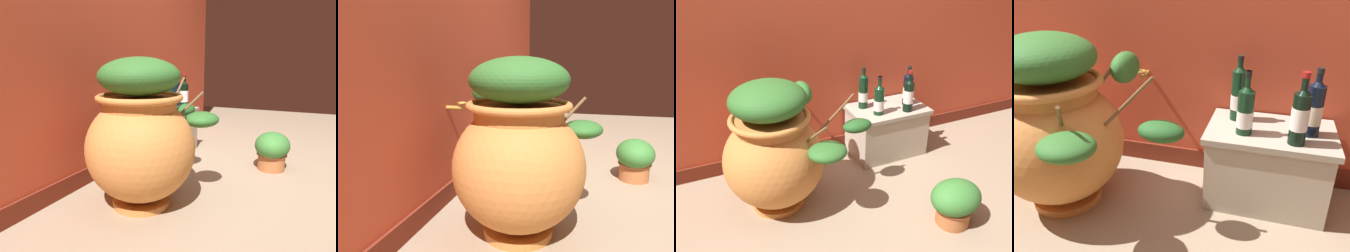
{
  "view_description": "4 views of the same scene",
  "coord_description": "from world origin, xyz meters",
  "views": [
    {
      "loc": [
        -2.02,
        -0.28,
        0.86
      ],
      "look_at": [
        0.07,
        0.69,
        0.36
      ],
      "focal_mm": 32.87,
      "sensor_mm": 36.0,
      "label": 1
    },
    {
      "loc": [
        -1.96,
        0.25,
        0.85
      ],
      "look_at": [
        -0.05,
        0.78,
        0.45
      ],
      "focal_mm": 34.27,
      "sensor_mm": 36.0,
      "label": 2
    },
    {
      "loc": [
        -0.88,
        -1.31,
        1.57
      ],
      "look_at": [
        0.05,
        0.75,
        0.4
      ],
      "focal_mm": 37.02,
      "sensor_mm": 36.0,
      "label": 3
    },
    {
      "loc": [
        0.48,
        -0.65,
        1.11
      ],
      "look_at": [
        0.04,
        0.86,
        0.38
      ],
      "focal_mm": 35.47,
      "sensor_mm": 36.0,
      "label": 4
    }
  ],
  "objects": [
    {
      "name": "ground_plane",
      "position": [
        0.0,
        0.0,
        0.0
      ],
      "size": [
        7.0,
        7.0,
        0.0
      ],
      "primitive_type": "plane",
      "color": "gray"
    },
    {
      "name": "terracotta_urn",
      "position": [
        -0.51,
        0.59,
        0.43
      ],
      "size": [
        0.99,
        0.73,
        0.88
      ],
      "color": "#CC7F3D",
      "rests_on": "ground_plane"
    },
    {
      "name": "stone_ledge",
      "position": [
        0.49,
        0.88,
        0.22
      ],
      "size": [
        0.62,
        0.4,
        0.41
      ],
      "color": "#B2A893",
      "rests_on": "ground_plane"
    },
    {
      "name": "wine_bottle_left",
      "position": [
        0.67,
        0.88,
        0.55
      ],
      "size": [
        0.08,
        0.08,
        0.32
      ],
      "color": "black",
      "rests_on": "stone_ledge"
    },
    {
      "name": "wine_bottle_middle",
      "position": [
        0.31,
        0.97,
        0.55
      ],
      "size": [
        0.08,
        0.08,
        0.34
      ],
      "color": "black",
      "rests_on": "stone_ledge"
    },
    {
      "name": "wine_bottle_right",
      "position": [
        0.37,
        0.81,
        0.53
      ],
      "size": [
        0.08,
        0.08,
        0.31
      ],
      "color": "black",
      "rests_on": "stone_ledge"
    },
    {
      "name": "wine_bottle_back",
      "position": [
        0.6,
        0.77,
        0.55
      ],
      "size": [
        0.08,
        0.08,
        0.33
      ],
      "color": "black",
      "rests_on": "stone_ledge"
    },
    {
      "name": "potted_shrub",
      "position": [
        0.44,
        -0.05,
        0.16
      ],
      "size": [
        0.33,
        0.27,
        0.3
      ],
      "color": "#B26638",
      "rests_on": "ground_plane"
    }
  ]
}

